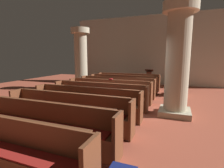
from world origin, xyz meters
TOP-DOWN VIEW (x-y plane):
  - ground_plane at (0.00, 0.00)m, footprint 19.20×19.20m
  - back_wall at (0.00, 6.08)m, footprint 10.00×0.16m
  - pew_row_0 at (-0.60, 3.84)m, footprint 3.56×0.47m
  - pew_row_1 at (-0.60, 2.86)m, footprint 3.56×0.46m
  - pew_row_2 at (-0.60, 1.89)m, footprint 3.56×0.46m
  - pew_row_3 at (-0.60, 0.91)m, footprint 3.56×0.47m
  - pew_row_4 at (-0.60, -0.07)m, footprint 3.56×0.46m
  - pew_row_5 at (-0.60, -1.04)m, footprint 3.56×0.46m
  - pew_row_6 at (-0.60, -2.02)m, footprint 3.56×0.47m
  - pew_row_7 at (-0.60, -3.00)m, footprint 3.56×0.46m
  - pillar_aisle_side at (2.03, 3.03)m, footprint 1.04×1.04m
  - pillar_far_side at (-3.19, 3.00)m, footprint 1.04×1.04m
  - pillar_aisle_rear at (2.03, 0.01)m, footprint 1.03×1.03m
  - lectern at (0.40, 5.06)m, footprint 0.48×0.45m
  - hymn_book at (-0.59, 1.10)m, footprint 0.13×0.18m

SIDE VIEW (x-z plane):
  - ground_plane at x=0.00m, z-range 0.00..0.00m
  - lectern at x=0.40m, z-range -0.09..0.99m
  - pew_row_0 at x=-0.60m, z-range 0.03..0.92m
  - pew_row_1 at x=-0.60m, z-range 0.03..0.92m
  - pew_row_2 at x=-0.60m, z-range 0.03..0.92m
  - pew_row_3 at x=-0.60m, z-range 0.03..0.92m
  - pew_row_4 at x=-0.60m, z-range 0.03..0.92m
  - pew_row_5 at x=-0.60m, z-range 0.03..0.92m
  - pew_row_6 at x=-0.60m, z-range 0.03..0.92m
  - pew_row_7 at x=-0.60m, z-range 0.03..0.92m
  - hymn_book at x=-0.59m, z-range 0.89..0.92m
  - pillar_aisle_rear at x=2.03m, z-range 0.07..3.50m
  - pillar_aisle_side at x=2.03m, z-range 0.07..3.50m
  - pillar_far_side at x=-3.19m, z-range 0.07..3.50m
  - back_wall at x=0.00m, z-range 0.00..4.50m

